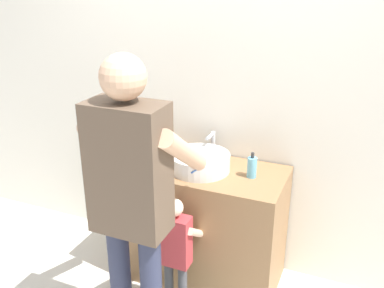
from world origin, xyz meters
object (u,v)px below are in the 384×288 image
(toothbrush_cup, at_px, (150,148))
(soap_bottle, at_px, (252,167))
(child_toddler, at_px, (176,247))
(adult_parent, at_px, (132,187))

(toothbrush_cup, relative_size, soap_bottle, 1.25)
(soap_bottle, bearing_deg, child_toddler, -129.37)
(child_toddler, bearing_deg, adult_parent, -108.07)
(toothbrush_cup, distance_m, adult_parent, 0.84)
(soap_bottle, height_order, adult_parent, adult_parent)
(adult_parent, bearing_deg, child_toddler, 71.93)
(soap_bottle, bearing_deg, adult_parent, -121.47)
(toothbrush_cup, relative_size, adult_parent, 0.12)
(toothbrush_cup, bearing_deg, adult_parent, -67.81)
(toothbrush_cup, relative_size, child_toddler, 0.25)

